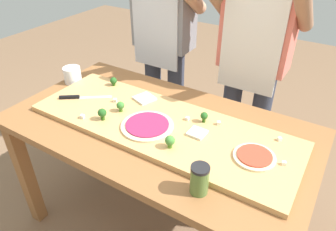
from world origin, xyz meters
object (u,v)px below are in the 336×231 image
broccoli_floret_center_left (120,106)px  cheese_crumble_f (284,164)px  cheese_crumble_a (219,123)px  cheese_crumble_e (280,139)px  broccoli_floret_back_left (204,116)px  pizza_whole_tomato_red (254,156)px  pizza_slice_far_left (197,133)px  broccoli_floret_front_right (170,141)px  cheese_crumble_b (82,116)px  prep_table (158,141)px  cook_left (163,33)px  cheese_crumble_d (115,100)px  sauce_jar (199,179)px  cheese_crumble_c (187,119)px  pizza_whole_beet_magenta (147,125)px  broccoli_floret_back_right (114,81)px  pizza_slice_far_right (145,98)px  flour_cup (73,76)px  broccoli_floret_center_right (102,113)px  cook_right (254,52)px  chefs_knife (78,97)px

broccoli_floret_center_left → cheese_crumble_f: size_ratio=3.48×
cheese_crumble_a → cheese_crumble_e: cheese_crumble_a is taller
broccoli_floret_back_left → cheese_crumble_f: 0.43m
pizza_whole_tomato_red → cheese_crumble_f: 0.12m
cheese_crumble_e → pizza_slice_far_left: bearing=-155.3°
broccoli_floret_front_right → cheese_crumble_b: broccoli_floret_front_right is taller
prep_table → cook_left: 0.85m
pizza_whole_tomato_red → cheese_crumble_e: same height
prep_table → cheese_crumble_d: bearing=175.5°
sauce_jar → cheese_crumble_e: bearing=67.7°
cheese_crumble_d → broccoli_floret_back_left: bearing=9.3°
cheese_crumble_c → cook_left: cook_left is taller
cheese_crumble_b → cook_left: size_ratio=0.01×
pizza_whole_tomato_red → pizza_whole_beet_magenta: bearing=-174.1°
broccoli_floret_back_right → cheese_crumble_c: size_ratio=3.05×
cheese_crumble_d → cheese_crumble_e: (0.85, 0.13, -0.00)m
pizza_slice_far_right → cheese_crumble_e: cheese_crumble_e is taller
pizza_slice_far_left → cook_left: 0.94m
broccoli_floret_back_right → cheese_crumble_e: size_ratio=3.18×
cheese_crumble_e → cheese_crumble_a: bearing=-173.9°
broccoli_floret_back_left → flour_cup: size_ratio=0.52×
pizza_whole_beet_magenta → pizza_slice_far_left: pizza_whole_beet_magenta is taller
broccoli_floret_center_right → sauce_jar: size_ratio=0.49×
broccoli_floret_front_right → cheese_crumble_d: 0.49m
pizza_whole_tomato_red → flour_cup: bearing=174.0°
prep_table → cheese_crumble_c: bearing=31.2°
broccoli_floret_back_right → cook_left: (0.02, 0.51, 0.15)m
pizza_slice_far_left → cheese_crumble_f: size_ratio=4.89×
pizza_slice_far_left → broccoli_floret_back_right: size_ratio=1.54×
broccoli_floret_center_left → cheese_crumble_e: size_ratio=3.50×
broccoli_floret_center_right → cook_right: cook_right is taller
cheese_crumble_b → flour_cup: size_ratio=0.18×
broccoli_floret_back_right → cheese_crumble_e: broccoli_floret_back_right is taller
pizza_slice_far_right → flour_cup: flour_cup is taller
cheese_crumble_b → flour_cup: flour_cup is taller
cheese_crumble_e → cheese_crumble_c: bearing=-170.1°
broccoli_floret_back_right → broccoli_floret_center_left: broccoli_floret_center_left is taller
broccoli_floret_front_right → cheese_crumble_b: 0.50m
pizza_slice_far_right → cheese_crumble_b: size_ratio=5.30×
broccoli_floret_back_right → cook_right: cook_right is taller
broccoli_floret_back_left → flour_cup: bearing=180.0°
pizza_slice_far_right → cheese_crumble_f: cheese_crumble_f is taller
cheese_crumble_d → cheese_crumble_b: bearing=-99.9°
prep_table → cook_right: (0.24, 0.68, 0.31)m
prep_table → cook_right: 0.78m
pizza_whole_beet_magenta → cook_left: cook_left is taller
chefs_knife → sauce_jar: 0.90m
broccoli_floret_back_left → broccoli_floret_center_right: broccoli_floret_center_right is taller
cook_right → prep_table: bearing=-109.3°
broccoli_floret_back_left → broccoli_floret_center_right: size_ratio=0.88×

